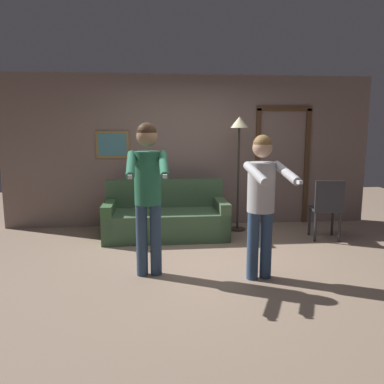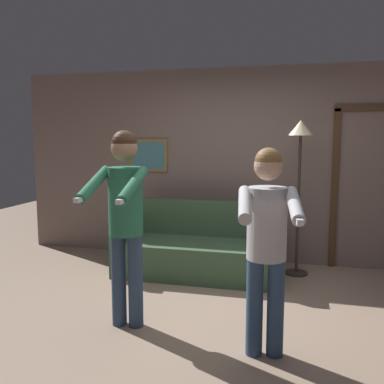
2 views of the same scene
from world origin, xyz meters
name	(u,v)px [view 2 (image 2 of 2)]	position (x,y,z in m)	size (l,w,h in m)	color
ground_plane	(210,320)	(0.00, 0.00, 0.00)	(12.00, 12.00, 0.00)	gray
back_wall_assembly	(244,166)	(0.01, 2.06, 1.30)	(6.40, 0.10, 2.60)	#7F6961
couch	(196,252)	(-0.46, 1.29, 0.28)	(1.91, 0.87, 0.87)	#405D3E
torchiere_lamp	(300,151)	(0.75, 1.58, 1.52)	(0.29, 0.29, 1.88)	#332D28
person_standing_left	(125,209)	(-0.70, -0.31, 1.07)	(0.44, 0.72, 1.75)	#304661
person_standing_right	(267,234)	(0.54, -0.53, 0.97)	(0.50, 0.66, 1.61)	navy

